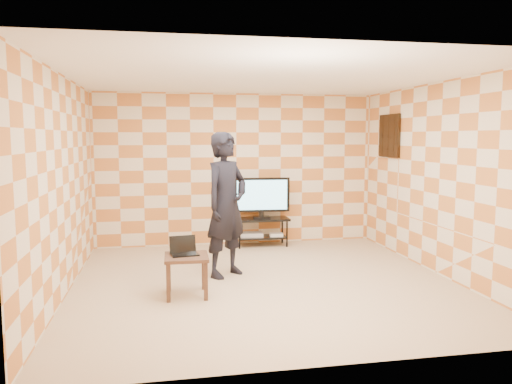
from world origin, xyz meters
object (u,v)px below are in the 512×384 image
side_table (186,263)px  person (226,205)px  tv_stand (262,226)px  tv (262,196)px

side_table → person: bearing=53.3°
tv_stand → tv: 0.53m
person → side_table: bearing=-166.3°
tv → person: (-0.85, -1.77, 0.10)m
tv → tv_stand: bearing=93.8°
tv → person: bearing=-115.7°
tv_stand → side_table: 2.95m
tv_stand → side_table: bearing=-119.3°
tv_stand → tv: (0.00, -0.00, 0.53)m
side_table → person: person is taller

